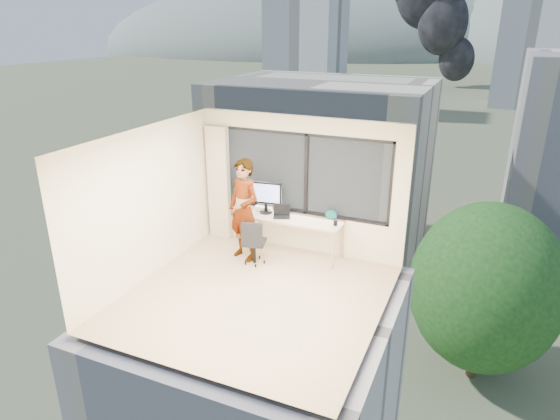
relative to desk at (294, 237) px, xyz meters
The scene contains 24 objects.
floor 1.70m from the desk, 90.00° to the right, with size 4.00×4.00×0.01m, color beige.
ceiling 2.78m from the desk, 90.00° to the right, with size 4.00×4.00×0.01m, color white.
wall_front 3.78m from the desk, 90.00° to the right, with size 4.00×0.01×2.60m, color beige.
wall_left 2.76m from the desk, 140.31° to the right, with size 0.01×4.00×2.60m, color beige.
wall_right 2.76m from the desk, 39.69° to the right, with size 0.01×4.00×2.60m, color beige.
window_wall 1.20m from the desk, 81.63° to the left, with size 3.30×0.16×1.55m, color black, non-canonical shape.
curtain 1.90m from the desk, behind, with size 0.45×0.14×2.30m, color beige.
desk is the anchor object (origin of this frame).
chair 0.81m from the desk, 132.15° to the right, with size 0.45×0.45×0.89m, color black, non-canonical shape.
person 1.10m from the desk, 149.35° to the right, with size 0.70×0.46×1.91m, color #2D2D33.
monitor 0.92m from the desk, behind, with size 0.62×0.13×0.62m, color black, non-canonical shape.
game_console 0.84m from the desk, 162.44° to the left, with size 0.34×0.28×0.08m, color white.
laptop 0.53m from the desk, behind, with size 0.31×0.33×0.20m, color black, non-canonical shape.
cellphone 0.48m from the desk, 161.41° to the right, with size 0.10×0.04×0.01m, color black.
pen_cup 0.90m from the desk, ahead, with size 0.07×0.07×0.09m, color black.
handbag 0.83m from the desk, 20.31° to the left, with size 0.23×0.12×0.18m, color #0B433F.
exterior_ground 119.21m from the desk, 90.00° to the left, with size 400.00×400.00×0.04m, color #515B3D.
near_bldg_a 30.64m from the desk, 107.62° to the left, with size 16.00×12.00×14.00m, color beige.
far_tower_a 99.69m from the desk, 110.55° to the left, with size 14.00×14.00×28.00m, color silver.
far_tower_b 118.61m from the desk, 86.13° to the left, with size 13.00×13.00×30.00m, color silver.
far_tower_d 160.05m from the desk, 112.02° to the left, with size 16.00×14.00×22.00m, color silver.
hill_a 340.51m from the desk, 110.65° to the left, with size 288.00×216.00×90.00m, color slate.
tree_a 27.88m from the desk, 128.19° to the left, with size 7.00×7.00×8.00m, color #174517, non-canonical shape.
tree_b 19.51m from the desk, 76.24° to the left, with size 7.60×7.60×9.00m, color #174517, non-canonical shape.
Camera 1 is at (3.12, -6.14, 4.16)m, focal length 31.32 mm.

